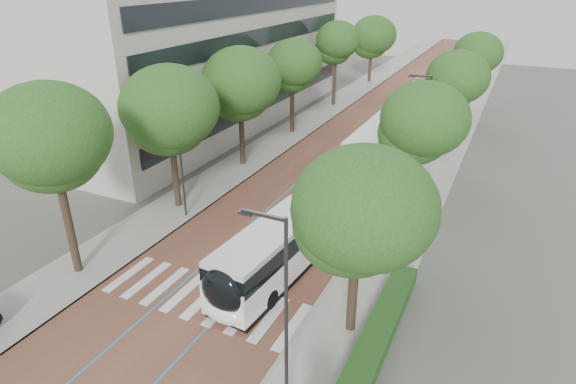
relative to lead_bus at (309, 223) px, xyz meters
The scene contains 19 objects.
ground 8.71m from the lead_bus, 110.29° to the right, with size 160.00×160.00×0.00m, color #51544C.
road 32.15m from the lead_bus, 95.30° to the left, with size 11.00×140.00×0.02m, color brown.
sidewalk_left 33.68m from the lead_bus, 108.13° to the left, with size 4.00×140.00×0.12m, color gray.
sidewalk_right 32.33m from the lead_bus, 81.93° to the left, with size 4.00×140.00×0.12m, color gray.
kerb_left 33.14m from the lead_bus, 105.00° to the left, with size 0.20×140.00×0.14m, color gray.
kerb_right 32.12m from the lead_bus, 85.29° to the left, with size 0.20×140.00×0.14m, color gray.
zebra_crossing 7.72m from the lead_bus, 111.50° to the right, with size 10.55×3.60×0.01m.
lane_line_left 32.34m from the lead_bus, 98.13° to the left, with size 0.12×126.00×0.01m, color teal.
lane_line_right 32.04m from the lead_bus, 92.45° to the left, with size 0.12×126.00×0.01m, color teal.
office_building 30.52m from the lead_bus, 138.33° to the left, with size 18.11×40.00×14.00m.
hedge 10.16m from the lead_bus, 52.63° to the right, with size 1.20×14.00×0.80m, color #1B4919.
streetlight_near 12.05m from the lead_bus, 71.69° to the right, with size 1.82×0.20×8.00m.
streetlight_far 14.79m from the lead_bus, 75.36° to the left, with size 1.82×0.20×8.00m.
lamp_post_left 9.40m from the lead_bus, behind, with size 0.14×0.14×8.00m, color #2E2E30.
trees_left 20.04m from the lead_bus, 122.71° to the left, with size 6.41×61.14×10.06m.
trees_right 13.86m from the lead_bus, 68.79° to the left, with size 6.04×47.74×8.78m.
lead_bus is the anchor object (origin of this frame).
bus_queued_0 15.53m from the lead_bus, 91.57° to the left, with size 2.70×12.43×3.20m.
bus_queued_1 28.91m from the lead_bus, 90.96° to the left, with size 3.16×12.51×3.20m.
Camera 1 is at (12.72, -15.20, 15.31)m, focal length 30.00 mm.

